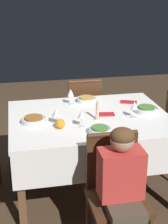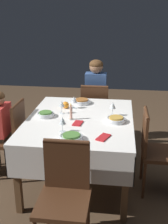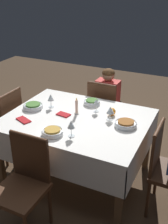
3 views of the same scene
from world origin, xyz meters
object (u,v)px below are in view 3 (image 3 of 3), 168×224
Objects in this scene: person_child_red at (109,100)px; chair_west at (167,166)px; bowl_south at (92,102)px; candle_centerpiece at (77,107)px; napkin_red_folded at (24,120)px; bowl_east at (33,106)px; wine_glass_north at (71,125)px; bowl_north at (52,132)px; napkin_spare_side at (64,114)px; chair_east at (5,121)px; wine_glass_east at (51,98)px; wine_glass_west at (110,110)px; dining_table at (77,126)px; chair_south at (104,109)px; wine_glass_south at (96,102)px; chair_north at (24,181)px; bowl_west at (126,124)px; orange_fruit at (112,112)px.

chair_west is at bearing 132.89° from person_child_red.
person_child_red is 5.47× the size of bowl_south.
napkin_red_folded is at bearing 41.91° from candle_centerpiece.
bowl_east is 0.75m from wine_glass_north.
bowl_north is 1.34× the size of napkin_spare_side.
person_child_red is 5.07× the size of bowl_north.
chair_east is 5.87× the size of wine_glass_east.
chair_east reaches higher than napkin_red_folded.
chair_west is 5.87× the size of wine_glass_east.
napkin_red_folded is (0.79, 0.40, -0.10)m from wine_glass_west.
chair_west is at bearing 177.27° from bowl_east.
napkin_spare_side is at bearing 66.35° from bowl_south.
bowl_north is at bearing 81.78° from dining_table.
chair_south and wine_glass_south have the same top height.
chair_west is 1.11m from bowl_south.
wine_glass_east is (0.28, -0.93, 0.36)m from chair_north.
chair_east is 1.03m from bowl_north.
chair_west is 0.77m from wine_glass_west.
person_child_red is at bearing -69.01° from wine_glass_west.
wine_glass_north is (-1.09, 0.33, 0.37)m from chair_east.
dining_table is 0.42m from wine_glass_north.
napkin_spare_side is at bearing -75.32° from bowl_north.
wine_glass_north is 0.60m from napkin_red_folded.
chair_east is at bearing 88.14° from chair_west.
person_child_red reaches higher than wine_glass_east.
wine_glass_east is (-0.59, -0.13, 0.36)m from chair_east.
wine_glass_west reaches higher than bowl_east.
chair_south is 1.24m from bowl_north.
chair_east is at bearing 0.80° from dining_table.
napkin_red_folded is (1.44, 0.21, 0.26)m from chair_west.
chair_west is 0.55m from bowl_west.
bowl_north is at bearing 38.10° from bowl_west.
wine_glass_south is 0.98× the size of napkin_spare_side.
chair_east is 5.97× the size of napkin_spare_side.
bowl_east is 1.07× the size of bowl_north.
orange_fruit is (-0.31, 0.76, 0.23)m from person_child_red.
chair_north is 0.69m from napkin_red_folded.
chair_east reaches higher than bowl_west.
bowl_east is at bearing 19.08° from wine_glass_south.
chair_west is 4.12× the size of bowl_west.
chair_north is 0.64m from wine_glass_north.
bowl_south is 1.01× the size of napkin_red_folded.
person_child_red is at bearing -89.31° from dining_table.
chair_south is at bearing -112.49° from napkin_red_folded.
chair_east is 1.38m from person_child_red.
orange_fruit is at bearing -146.86° from napkin_red_folded.
wine_glass_north is 0.47m from candle_centerpiece.
orange_fruit reaches higher than dining_table.
wine_glass_east is at bearing 81.98° from chair_west.
chair_east is at bearing 22.08° from bowl_south.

